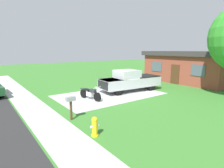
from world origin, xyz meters
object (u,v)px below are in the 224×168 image
object	(u,v)px
mailbox	(71,102)
neighbor_house	(188,66)
motorcycle	(90,93)
pickup_truck	(131,80)
fire_hydrant	(95,127)

from	to	relation	value
mailbox	neighbor_house	bearing A→B (deg)	100.66
motorcycle	pickup_truck	world-z (taller)	pickup_truck
pickup_truck	mailbox	distance (m)	7.98
fire_hydrant	neighbor_house	world-z (taller)	neighbor_house
mailbox	neighbor_house	distance (m)	16.19
pickup_truck	motorcycle	bearing A→B (deg)	-84.58
pickup_truck	fire_hydrant	distance (m)	9.20
fire_hydrant	pickup_truck	bearing A→B (deg)	128.05
motorcycle	neighbor_house	distance (m)	13.13
pickup_truck	neighbor_house	world-z (taller)	neighbor_house
motorcycle	mailbox	bearing A→B (deg)	-44.24
motorcycle	fire_hydrant	world-z (taller)	motorcycle
neighbor_house	pickup_truck	bearing A→B (deg)	-92.22
motorcycle	fire_hydrant	size ratio (longest dim) A/B	2.52
mailbox	neighbor_house	world-z (taller)	neighbor_house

